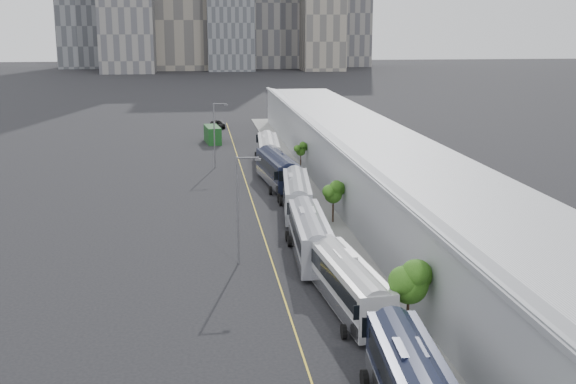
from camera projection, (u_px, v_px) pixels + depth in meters
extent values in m
cube|color=gray|center=(368.00, 228.00, 71.05)|extent=(10.00, 170.00, 0.12)
cube|color=gold|center=(262.00, 232.00, 69.77)|extent=(0.12, 160.00, 0.02)
cube|color=gray|center=(409.00, 193.00, 70.78)|extent=(12.00, 160.00, 6.80)
cube|color=gray|center=(410.00, 169.00, 70.23)|extent=(12.45, 160.40, 2.57)
cube|color=gray|center=(351.00, 159.00, 69.25)|extent=(0.30, 160.00, 0.40)
cube|color=black|center=(410.00, 350.00, 35.57)|extent=(1.54, 2.44, 0.32)
cube|color=#B1B2B4|center=(349.00, 285.00, 50.20)|extent=(3.67, 12.94, 3.09)
cube|color=black|center=(350.00, 278.00, 49.89)|extent=(3.60, 11.42, 1.05)
cube|color=silver|center=(349.00, 298.00, 50.43)|extent=(3.69, 12.69, 0.99)
cube|color=#B1B2B4|center=(345.00, 255.00, 51.24)|extent=(1.46, 2.26, 0.29)
cube|color=gray|center=(310.00, 236.00, 61.61)|extent=(3.36, 13.46, 3.23)
cube|color=black|center=(310.00, 230.00, 61.28)|extent=(3.33, 11.86, 1.10)
cube|color=silver|center=(310.00, 247.00, 61.84)|extent=(3.38, 13.19, 1.03)
cube|color=gray|center=(307.00, 211.00, 62.69)|extent=(1.45, 2.32, 0.31)
cube|color=#989BA1|center=(297.00, 195.00, 76.29)|extent=(4.01, 13.48, 3.22)
cube|color=black|center=(297.00, 190.00, 75.97)|extent=(3.91, 11.90, 1.09)
cube|color=silver|center=(297.00, 205.00, 76.53)|extent=(4.03, 13.22, 1.03)
cube|color=#989BA1|center=(295.00, 176.00, 77.38)|extent=(1.55, 2.37, 0.31)
cube|color=black|center=(277.00, 170.00, 89.53)|extent=(4.11, 13.79, 3.29)
cube|color=black|center=(277.00, 165.00, 89.19)|extent=(4.00, 12.17, 1.12)
cube|color=silver|center=(277.00, 178.00, 89.76)|extent=(4.12, 13.52, 1.05)
cube|color=black|center=(276.00, 153.00, 90.63)|extent=(1.59, 2.43, 0.31)
cube|color=white|center=(268.00, 151.00, 102.67)|extent=(3.67, 13.89, 3.33)
cube|color=black|center=(268.00, 147.00, 102.33)|extent=(3.62, 12.25, 1.13)
cube|color=silver|center=(268.00, 158.00, 102.91)|extent=(3.69, 13.62, 1.07)
cube|color=white|center=(267.00, 137.00, 103.79)|extent=(1.53, 2.41, 0.32)
cylinder|color=black|center=(408.00, 308.00, 45.94)|extent=(0.18, 0.18, 3.86)
sphere|color=#1E5012|center=(409.00, 279.00, 45.49)|extent=(2.52, 2.52, 2.52)
cylinder|color=black|center=(333.00, 207.00, 72.57)|extent=(0.18, 0.18, 3.25)
sphere|color=#1E5012|center=(333.00, 192.00, 72.21)|extent=(1.82, 1.82, 1.82)
cylinder|color=black|center=(301.00, 162.00, 96.48)|extent=(0.18, 0.18, 3.42)
sphere|color=#1E5012|center=(301.00, 150.00, 96.12)|extent=(1.30, 1.30, 1.30)
cylinder|color=#59595E|center=(238.00, 211.00, 59.52)|extent=(0.18, 0.18, 9.10)
cylinder|color=#59595E|center=(248.00, 158.00, 58.63)|extent=(1.80, 0.14, 0.14)
cube|color=#59595E|center=(258.00, 159.00, 58.76)|extent=(0.50, 0.22, 0.18)
cylinder|color=#59595E|center=(214.00, 136.00, 100.02)|extent=(0.18, 0.18, 9.05)
cylinder|color=#59595E|center=(220.00, 104.00, 99.13)|extent=(1.80, 0.14, 0.14)
cube|color=#59595E|center=(226.00, 105.00, 99.26)|extent=(0.50, 0.22, 0.18)
cube|color=#123B15|center=(213.00, 135.00, 122.23)|extent=(2.90, 6.83, 2.83)
imported|color=black|center=(218.00, 124.00, 139.95)|extent=(2.97, 5.37, 1.42)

